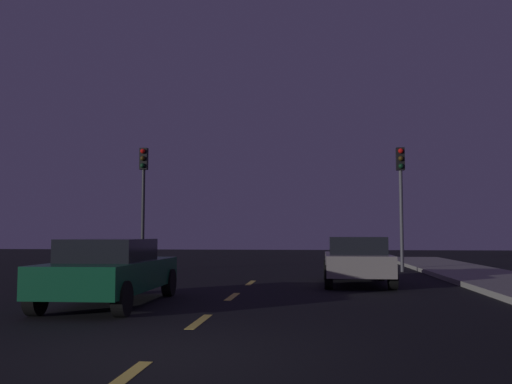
{
  "coord_description": "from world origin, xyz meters",
  "views": [
    {
      "loc": [
        1.93,
        -6.8,
        1.46
      ],
      "look_at": [
        -0.22,
        13.85,
        3.03
      ],
      "focal_mm": 39.47,
      "sensor_mm": 36.0,
      "label": 1
    }
  ],
  "objects_px": {
    "traffic_signal_right": "(401,184)",
    "car_stopped_ahead": "(357,260)",
    "traffic_signal_left": "(143,184)",
    "car_adjacent_lane": "(111,270)"
  },
  "relations": [
    {
      "from": "traffic_signal_right",
      "to": "car_stopped_ahead",
      "type": "bearing_deg",
      "value": -110.65
    },
    {
      "from": "traffic_signal_left",
      "to": "traffic_signal_right",
      "type": "bearing_deg",
      "value": -0.0
    },
    {
      "from": "car_stopped_ahead",
      "to": "car_adjacent_lane",
      "type": "height_order",
      "value": "car_stopped_ahead"
    },
    {
      "from": "traffic_signal_left",
      "to": "car_stopped_ahead",
      "type": "bearing_deg",
      "value": -35.03
    },
    {
      "from": "car_stopped_ahead",
      "to": "car_adjacent_lane",
      "type": "relative_size",
      "value": 0.94
    },
    {
      "from": "car_stopped_ahead",
      "to": "traffic_signal_left",
      "type": "bearing_deg",
      "value": 144.97
    },
    {
      "from": "car_stopped_ahead",
      "to": "car_adjacent_lane",
      "type": "bearing_deg",
      "value": -135.42
    },
    {
      "from": "traffic_signal_right",
      "to": "car_adjacent_lane",
      "type": "distance_m",
      "value": 13.78
    },
    {
      "from": "traffic_signal_right",
      "to": "traffic_signal_left",
      "type": "bearing_deg",
      "value": 180.0
    },
    {
      "from": "traffic_signal_left",
      "to": "traffic_signal_right",
      "type": "relative_size",
      "value": 1.03
    }
  ]
}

